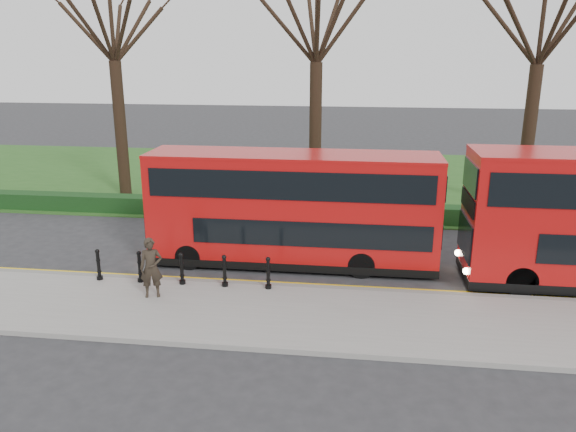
# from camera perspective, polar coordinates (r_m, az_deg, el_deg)

# --- Properties ---
(ground) EXTENTS (120.00, 120.00, 0.00)m
(ground) POSITION_cam_1_polar(r_m,az_deg,el_deg) (19.39, -5.75, -5.89)
(ground) COLOR #28282B
(ground) RESTS_ON ground
(pavement) EXTENTS (60.00, 4.00, 0.15)m
(pavement) POSITION_cam_1_polar(r_m,az_deg,el_deg) (16.71, -8.09, -9.52)
(pavement) COLOR gray
(pavement) RESTS_ON ground
(kerb) EXTENTS (60.00, 0.25, 0.16)m
(kerb) POSITION_cam_1_polar(r_m,az_deg,el_deg) (18.46, -6.46, -6.84)
(kerb) COLOR slate
(kerb) RESTS_ON ground
(grass_verge) EXTENTS (60.00, 18.00, 0.06)m
(grass_verge) POSITION_cam_1_polar(r_m,az_deg,el_deg) (33.52, -0.00, 3.88)
(grass_verge) COLOR #234F1A
(grass_verge) RESTS_ON ground
(hedge) EXTENTS (60.00, 0.90, 0.80)m
(hedge) POSITION_cam_1_polar(r_m,az_deg,el_deg) (25.56, -2.37, 0.70)
(hedge) COLOR black
(hedge) RESTS_ON ground
(yellow_line_outer) EXTENTS (60.00, 0.10, 0.01)m
(yellow_line_outer) POSITION_cam_1_polar(r_m,az_deg,el_deg) (18.76, -6.23, -6.68)
(yellow_line_outer) COLOR yellow
(yellow_line_outer) RESTS_ON ground
(yellow_line_inner) EXTENTS (60.00, 0.10, 0.01)m
(yellow_line_inner) POSITION_cam_1_polar(r_m,az_deg,el_deg) (18.94, -6.09, -6.44)
(yellow_line_inner) COLOR yellow
(yellow_line_inner) RESTS_ON ground
(tree_left) EXTENTS (7.98, 7.98, 12.48)m
(tree_left) POSITION_cam_1_polar(r_m,az_deg,el_deg) (30.08, -17.56, 19.06)
(tree_left) COLOR black
(tree_left) RESTS_ON ground
(tree_mid) EXTENTS (7.93, 7.93, 12.38)m
(tree_mid) POSITION_cam_1_polar(r_m,az_deg,el_deg) (27.57, 2.96, 19.92)
(tree_mid) COLOR black
(tree_mid) RESTS_ON ground
(tree_right) EXTENTS (7.85, 7.85, 12.26)m
(tree_right) POSITION_cam_1_polar(r_m,az_deg,el_deg) (28.56, 24.52, 18.24)
(tree_right) COLOR black
(tree_right) RESTS_ON ground
(bollard_row) EXTENTS (5.74, 0.15, 1.00)m
(bollard_row) POSITION_cam_1_polar(r_m,az_deg,el_deg) (18.28, -10.74, -5.33)
(bollard_row) COLOR black
(bollard_row) RESTS_ON pavement
(bus_lead) EXTENTS (10.02, 2.30, 3.99)m
(bus_lead) POSITION_cam_1_polar(r_m,az_deg,el_deg) (19.58, 0.45, 0.65)
(bus_lead) COLOR #A80E0E
(bus_lead) RESTS_ON ground
(pedestrian) EXTENTS (0.77, 0.62, 1.85)m
(pedestrian) POSITION_cam_1_polar(r_m,az_deg,el_deg) (17.42, -13.72, -5.13)
(pedestrian) COLOR black
(pedestrian) RESTS_ON pavement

